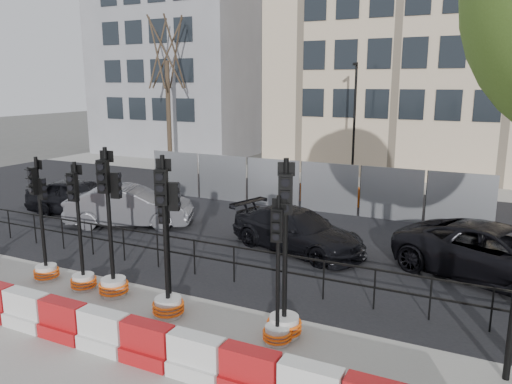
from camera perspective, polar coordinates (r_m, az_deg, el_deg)
The scene contains 22 objects.
ground at distance 12.76m, azimuth -9.98°, elevation -11.15°, with size 120.00×120.00×0.00m, color #51514C.
sidewalk_near at distance 10.75m, azimuth -19.77°, elevation -16.44°, with size 40.00×6.00×0.02m, color gray.
road at distance 18.53m, azimuth 2.79°, elevation -3.39°, with size 40.00×14.00×0.03m, color black.
sidewalk_far at distance 26.82m, azimuth 10.42°, elevation 1.38°, with size 40.00×4.00×0.02m, color gray.
building_grey at distance 37.80m, azimuth -8.05°, elevation 15.27°, with size 11.00×9.06×14.00m.
building_cream at distance 32.01m, azimuth 17.83°, elevation 18.95°, with size 15.00×10.06×18.00m.
kerb_railing at distance 13.43m, azimuth -7.08°, elevation -6.69°, with size 18.00×0.04×1.00m.
heras_fencing at distance 20.90m, azimuth 5.81°, elevation 0.27°, with size 14.33×1.72×2.00m.
lamp_post_far at distance 25.29m, azimuth 11.17°, elevation 8.04°, with size 0.12×0.56×6.00m.
tree_bare_far at distance 30.76m, azimuth -10.20°, elevation 15.23°, with size 2.00×2.00×9.00m.
barrier_row at distance 10.70m, azimuth -19.13°, elevation -14.36°, with size 14.65×0.50×0.80m.
traffic_signal_b at distance 14.10m, azimuth -23.04°, elevation -6.31°, with size 0.64×0.64×3.26m.
traffic_signal_c at distance 13.17m, azimuth -19.27°, elevation -7.81°, with size 0.64×0.64×3.23m.
traffic_signal_d at distance 12.51m, azimuth -16.11°, elevation -7.71°, with size 0.71×0.71×3.63m.
traffic_signal_e at distance 11.51m, azimuth -9.88°, elevation -10.56°, with size 0.58×0.58×2.94m.
traffic_signal_f at distance 11.17m, azimuth -10.07°, elevation -9.89°, with size 0.71×0.71×3.60m.
traffic_signal_g at distance 10.25m, azimuth 3.26°, elevation -12.43°, with size 0.72×0.72×3.67m.
traffic_signal_h at distance 10.06m, azimuth 2.46°, elevation -13.79°, with size 0.59×0.59×3.01m.
car_a at distance 20.46m, azimuth -19.40°, elevation -0.54°, with size 4.45×2.43×1.44m, color black.
car_b at distance 18.41m, azimuth -14.21°, elevation -1.58°, with size 4.64×3.23×1.45m, color #525258.
car_c at distance 15.30m, azimuth 4.73°, elevation -4.39°, with size 4.78×3.05×1.29m, color black.
car_d at distance 14.33m, azimuth 26.05°, elevation -6.48°, with size 5.78×4.16×1.46m, color black.
Camera 1 is at (7.00, -9.39, 5.07)m, focal length 35.00 mm.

